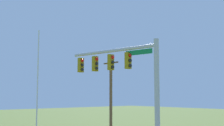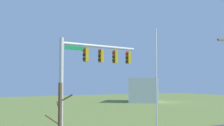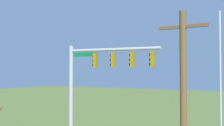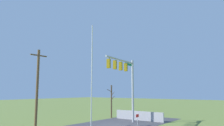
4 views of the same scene
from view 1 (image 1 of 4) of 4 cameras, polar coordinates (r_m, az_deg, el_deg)
The scene contains 3 objects.
signal_mast at distance 17.33m, azimuth 2.95°, elevation -3.13°, with size 6.53×1.16×7.57m.
flagpole at distance 22.59m, azimuth -14.01°, elevation -5.59°, with size 0.10×0.10×9.35m, color silver.
utility_pole at distance 26.93m, azimuth -0.22°, elevation -6.88°, with size 1.90×0.26×8.03m.
Camera 1 is at (13.85, -12.73, 4.53)m, focal length 48.12 mm.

